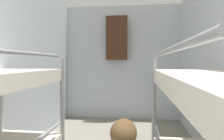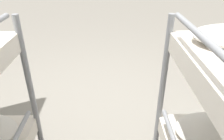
% 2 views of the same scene
% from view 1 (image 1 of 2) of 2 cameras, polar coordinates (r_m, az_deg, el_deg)
% --- Properties ---
extents(wall_back, '(2.53, 0.06, 2.42)m').
position_cam_1_polar(wall_back, '(4.31, 2.88, 2.17)').
color(wall_back, silver).
rests_on(wall_back, ground_plane).
extents(duffel_bag, '(0.39, 0.52, 0.39)m').
position_cam_1_polar(duffel_bag, '(3.02, 3.31, -17.43)').
color(duffel_bag, brown).
rests_on(duffel_bag, ground_plane).
extents(hanging_coat, '(0.44, 0.12, 0.90)m').
position_cam_1_polar(hanging_coat, '(4.20, 1.36, 9.13)').
color(hanging_coat, '#472819').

